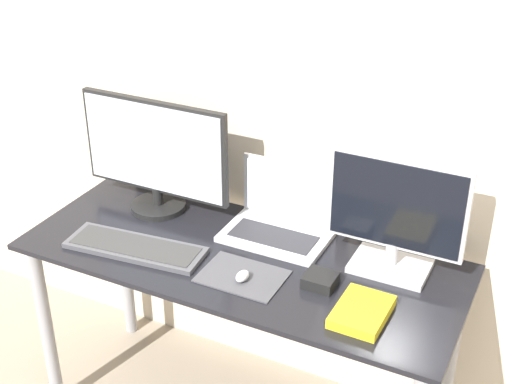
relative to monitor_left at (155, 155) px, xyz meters
name	(u,v)px	position (x,y,z in m)	size (l,w,h in m)	color
wall_back	(290,62)	(0.40, 0.21, 0.33)	(7.00, 0.05, 2.50)	beige
desk	(241,285)	(0.40, -0.14, -0.33)	(1.43, 0.58, 0.71)	black
monitor_left	(155,155)	(0.00, 0.00, 0.00)	(0.56, 0.19, 0.41)	black
monitor_right	(396,216)	(0.85, 0.00, -0.02)	(0.42, 0.17, 0.38)	silver
laptop	(281,218)	(0.46, 0.04, -0.15)	(0.35, 0.23, 0.23)	silver
keyboard	(135,247)	(0.08, -0.27, -0.20)	(0.47, 0.20, 0.02)	#4C4C51
mousepad	(242,276)	(0.46, -0.25, -0.21)	(0.25, 0.18, 0.00)	#47474C
mouse	(242,276)	(0.48, -0.27, -0.19)	(0.04, 0.06, 0.03)	silver
book	(362,312)	(0.85, -0.27, -0.20)	(0.14, 0.20, 0.03)	yellow
power_brick	(320,280)	(0.69, -0.18, -0.19)	(0.09, 0.09, 0.04)	black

